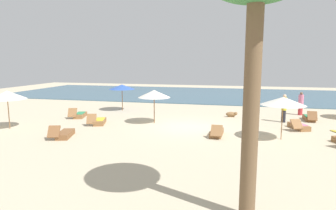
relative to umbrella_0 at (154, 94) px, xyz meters
name	(u,v)px	position (x,y,z in m)	size (l,w,h in m)	color
ground_plane	(189,127)	(2.32, -0.57, -1.87)	(60.00, 60.00, 0.00)	beige
ocean_water	(213,95)	(2.32, 16.43, -1.84)	(48.00, 16.00, 0.06)	#3D6075
umbrella_0	(154,94)	(0.00, 0.00, 0.00)	(2.03, 2.03, 2.10)	brown
umbrella_2	(7,95)	(-7.78, -3.39, 0.10)	(2.10, 2.10, 2.22)	olive
umbrella_3	(122,87)	(-3.79, 3.96, 0.01)	(2.05, 2.05, 2.07)	brown
umbrella_4	(283,101)	(7.26, -2.20, 0.07)	(2.17, 2.17, 2.15)	olive
lounger_0	(299,126)	(8.55, 0.39, -1.69)	(1.14, 1.80, 0.66)	olive
lounger_1	(64,134)	(-3.57, -4.37, -1.70)	(1.03, 1.77, 0.71)	brown
lounger_2	(99,121)	(-3.27, -1.07, -1.69)	(1.05, 1.75, 0.73)	olive
lounger_3	(217,133)	(4.06, -2.23, -1.70)	(0.68, 1.72, 0.69)	olive
lounger_4	(80,115)	(-5.60, 0.61, -1.69)	(1.03, 1.75, 0.73)	olive
lounger_5	(309,118)	(9.73, 3.20, -1.69)	(0.67, 1.69, 0.71)	brown
person_0	(284,108)	(7.98, 2.20, -0.95)	(0.45, 0.45, 1.81)	#26262D
person_1	(301,104)	(9.55, 5.18, -1.03)	(0.40, 0.40, 1.68)	#BF3338
dog	(232,114)	(4.72, 3.24, -1.67)	(0.83, 0.43, 0.38)	olive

